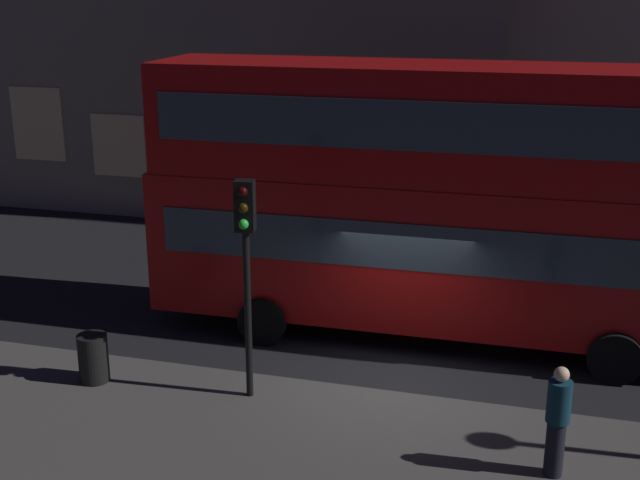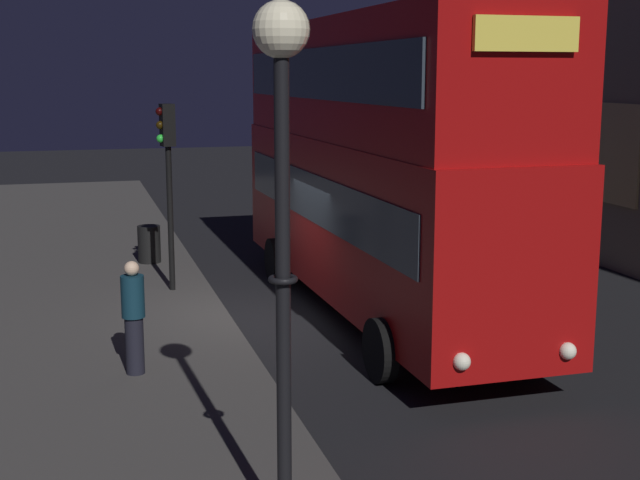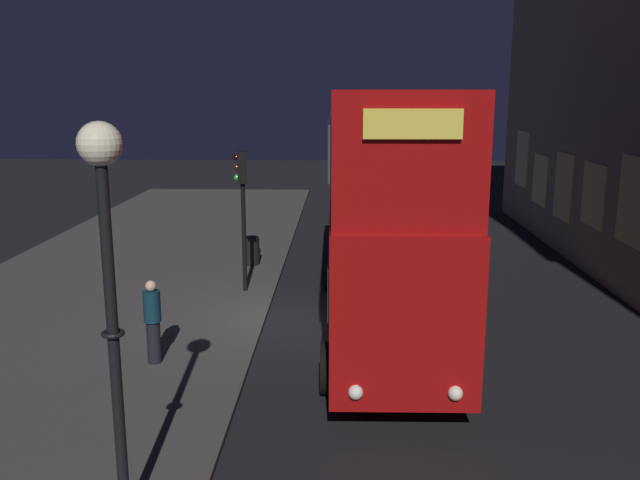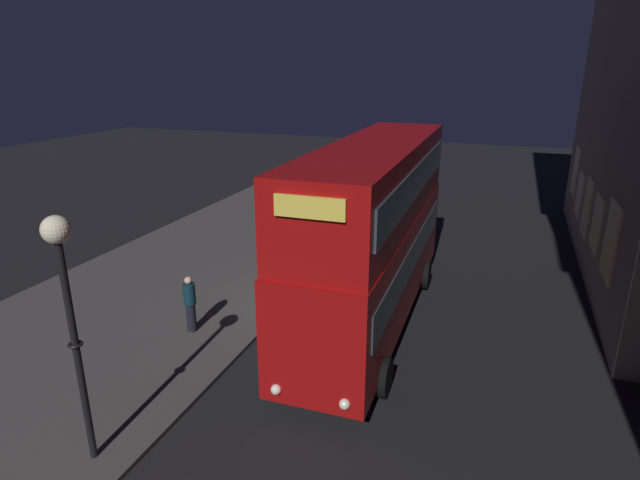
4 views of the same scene
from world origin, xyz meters
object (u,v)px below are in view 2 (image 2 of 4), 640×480
Objects in this scene: traffic_light_near_kerb at (168,157)px; litter_bin at (149,244)px; street_lamp at (282,148)px; pedestrian at (134,316)px; double_decker_bus at (376,153)px.

traffic_light_near_kerb is 3.72m from litter_bin.
street_lamp is 5.74× the size of litter_bin.
street_lamp reaches higher than pedestrian.
double_decker_bus is at bearing 155.00° from street_lamp.
traffic_light_near_kerb is (-2.41, -3.64, -0.20)m from double_decker_bus.
pedestrian is (5.11, -1.10, -1.88)m from traffic_light_near_kerb.
double_decker_bus is at bearing 5.96° from pedestrian.
street_lamp is at bearing 0.70° from litter_bin.
double_decker_bus is 6.44× the size of pedestrian.
pedestrian reaches higher than litter_bin.
double_decker_bus reaches higher than street_lamp.
litter_bin is (-2.90, -0.20, -2.33)m from traffic_light_near_kerb.
double_decker_bus reaches higher than litter_bin.
traffic_light_near_kerb is 2.23× the size of pedestrian.
street_lamp is at bearing -102.09° from pedestrian.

